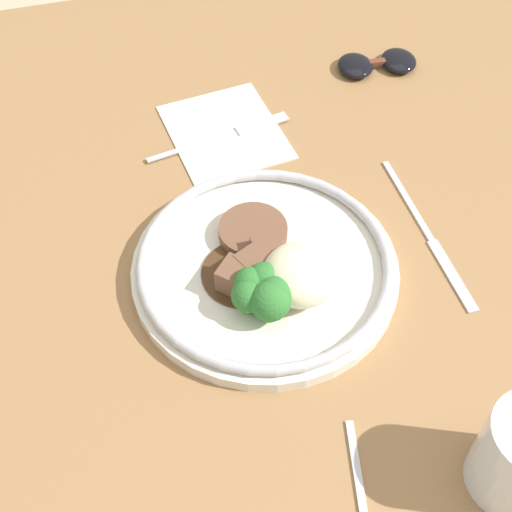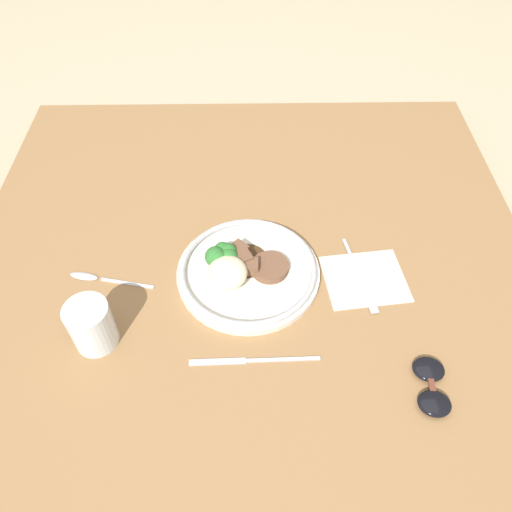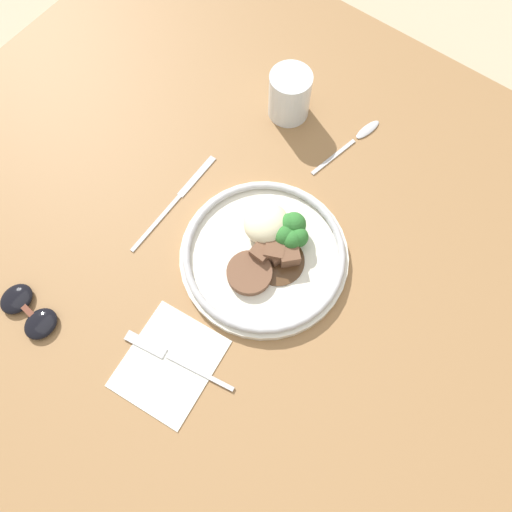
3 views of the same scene
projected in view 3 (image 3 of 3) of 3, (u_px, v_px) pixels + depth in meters
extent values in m
plane|color=tan|center=(241.00, 253.00, 0.86)|extent=(8.00, 8.00, 0.00)
cube|color=olive|center=(241.00, 250.00, 0.85)|extent=(1.14, 1.29, 0.03)
cube|color=silver|center=(169.00, 363.00, 0.76)|extent=(0.17, 0.15, 0.00)
cylinder|color=silver|center=(264.00, 257.00, 0.82)|extent=(0.28, 0.28, 0.01)
torus|color=#B2B2B7|center=(264.00, 254.00, 0.81)|extent=(0.26, 0.26, 0.01)
ellipsoid|color=beige|center=(266.00, 223.00, 0.80)|extent=(0.07, 0.07, 0.05)
cylinder|color=brown|center=(249.00, 273.00, 0.79)|extent=(0.07, 0.07, 0.01)
cylinder|color=#472D19|center=(278.00, 261.00, 0.81)|extent=(0.09, 0.09, 0.00)
cube|color=brown|center=(292.00, 250.00, 0.80)|extent=(0.02, 0.02, 0.02)
cube|color=brown|center=(261.00, 253.00, 0.80)|extent=(0.03, 0.03, 0.03)
cube|color=brown|center=(289.00, 255.00, 0.79)|extent=(0.04, 0.04, 0.03)
cube|color=brown|center=(275.00, 251.00, 0.80)|extent=(0.04, 0.04, 0.03)
cube|color=brown|center=(277.00, 256.00, 0.80)|extent=(0.03, 0.03, 0.02)
cylinder|color=#5B8E47|center=(289.00, 230.00, 0.82)|extent=(0.01, 0.01, 0.02)
sphere|color=#2D702D|center=(289.00, 224.00, 0.80)|extent=(0.04, 0.04, 0.04)
cylinder|color=#5B8E47|center=(283.00, 241.00, 0.81)|extent=(0.01, 0.01, 0.01)
sphere|color=#2D702D|center=(284.00, 236.00, 0.79)|extent=(0.04, 0.04, 0.04)
cylinder|color=#5B8E47|center=(297.00, 242.00, 0.81)|extent=(0.01, 0.01, 0.01)
sphere|color=#2D702D|center=(298.00, 237.00, 0.80)|extent=(0.03, 0.03, 0.03)
cylinder|color=#5B8E47|center=(293.00, 230.00, 0.82)|extent=(0.01, 0.01, 0.01)
sphere|color=#2D702D|center=(294.00, 224.00, 0.80)|extent=(0.04, 0.04, 0.04)
cylinder|color=#5B8E47|center=(291.00, 245.00, 0.81)|extent=(0.01, 0.01, 0.01)
sphere|color=#2D702D|center=(291.00, 240.00, 0.79)|extent=(0.03, 0.03, 0.03)
cylinder|color=yellow|center=(289.00, 100.00, 0.90)|extent=(0.07, 0.07, 0.07)
cylinder|color=silver|center=(290.00, 95.00, 0.89)|extent=(0.08, 0.08, 0.09)
cube|color=#B7B7BC|center=(200.00, 372.00, 0.75)|extent=(0.03, 0.11, 0.00)
cube|color=#B7B7BC|center=(146.00, 344.00, 0.77)|extent=(0.03, 0.07, 0.00)
cube|color=#B7B7BC|center=(157.00, 222.00, 0.85)|extent=(0.13, 0.01, 0.00)
cube|color=#B7B7BC|center=(197.00, 176.00, 0.88)|extent=(0.10, 0.01, 0.00)
cube|color=#B7B7BC|center=(333.00, 157.00, 0.90)|extent=(0.11, 0.03, 0.00)
ellipsoid|color=#B7B7BC|center=(368.00, 130.00, 0.92)|extent=(0.06, 0.03, 0.01)
ellipsoid|color=black|center=(41.00, 324.00, 0.77)|extent=(0.06, 0.05, 0.02)
ellipsoid|color=black|center=(16.00, 299.00, 0.79)|extent=(0.06, 0.05, 0.02)
cube|color=brown|center=(28.00, 311.00, 0.78)|extent=(0.01, 0.02, 0.00)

